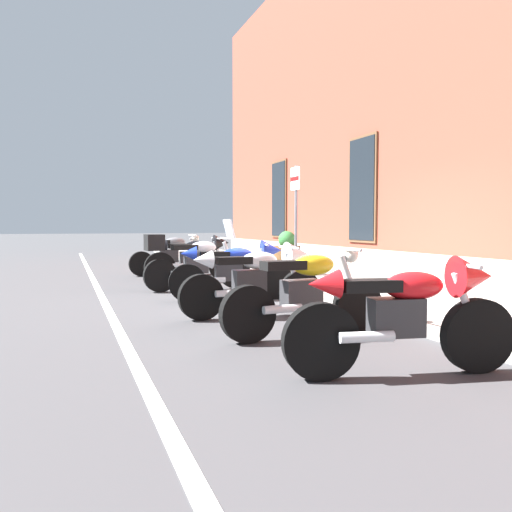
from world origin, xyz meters
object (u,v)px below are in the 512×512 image
(motorcycle_grey_naked, at_px, (172,256))
(motorcycle_yellow_naked, at_px, (307,294))
(motorcycle_white_sport, at_px, (258,276))
(parking_sign, at_px, (296,207))
(motorcycle_silver_touring, at_px, (193,261))
(motorcycle_red_sport, at_px, (410,311))
(motorcycle_black_sport, at_px, (196,256))
(barrel_planter, at_px, (287,256))
(motorcycle_blue_sport, at_px, (237,267))

(motorcycle_grey_naked, distance_m, motorcycle_yellow_naked, 7.79)
(motorcycle_white_sport, bearing_deg, parking_sign, 146.86)
(motorcycle_silver_touring, xyz_separation_m, motorcycle_red_sport, (6.27, 0.41, -0.02))
(parking_sign, bearing_deg, motorcycle_red_sport, -14.83)
(motorcycle_grey_naked, bearing_deg, motorcycle_white_sport, 0.06)
(motorcycle_white_sport, xyz_separation_m, parking_sign, (-2.67, 1.74, 1.05))
(motorcycle_white_sport, bearing_deg, motorcycle_black_sport, 177.57)
(motorcycle_white_sport, bearing_deg, motorcycle_yellow_naked, 1.81)
(motorcycle_yellow_naked, height_order, barrel_planter, barrel_planter)
(motorcycle_grey_naked, xyz_separation_m, motorcycle_blue_sport, (4.72, 0.20, 0.06))
(motorcycle_black_sport, xyz_separation_m, barrel_planter, (0.32, 2.05, -0.01))
(motorcycle_grey_naked, relative_size, motorcycle_white_sport, 1.00)
(motorcycle_silver_touring, distance_m, motorcycle_yellow_naked, 4.60)
(barrel_planter, bearing_deg, motorcycle_black_sport, -98.78)
(motorcycle_grey_naked, xyz_separation_m, barrel_planter, (2.06, 2.25, 0.06))
(motorcycle_silver_touring, bearing_deg, motorcycle_grey_naked, 176.39)
(motorcycle_grey_naked, relative_size, parking_sign, 0.91)
(motorcycle_red_sport, relative_size, parking_sign, 0.89)
(motorcycle_blue_sport, relative_size, parking_sign, 0.92)
(motorcycle_silver_touring, xyz_separation_m, motorcycle_blue_sport, (1.53, 0.40, -0.02))
(motorcycle_white_sport, xyz_separation_m, motorcycle_red_sport, (3.15, 0.20, -0.01))
(parking_sign, height_order, barrel_planter, parking_sign)
(motorcycle_black_sport, bearing_deg, motorcycle_blue_sport, -0.09)
(motorcycle_blue_sport, bearing_deg, motorcycle_white_sport, -6.78)
(motorcycle_black_sport, relative_size, motorcycle_silver_touring, 0.98)
(motorcycle_black_sport, relative_size, motorcycle_red_sport, 1.04)
(motorcycle_black_sport, bearing_deg, motorcycle_white_sport, -2.43)
(motorcycle_blue_sport, distance_m, parking_sign, 2.17)
(motorcycle_blue_sport, relative_size, motorcycle_yellow_naked, 1.02)
(motorcycle_red_sport, bearing_deg, motorcycle_yellow_naked, -174.64)
(motorcycle_black_sport, relative_size, parking_sign, 0.93)
(motorcycle_grey_naked, distance_m, motorcycle_silver_touring, 3.20)
(motorcycle_silver_touring, height_order, motorcycle_red_sport, motorcycle_silver_touring)
(motorcycle_black_sport, relative_size, motorcycle_white_sport, 1.01)
(motorcycle_white_sport, height_order, parking_sign, parking_sign)
(motorcycle_silver_touring, relative_size, barrel_planter, 2.16)
(barrel_planter, bearing_deg, parking_sign, -17.38)
(motorcycle_blue_sport, bearing_deg, motorcycle_red_sport, 0.17)
(motorcycle_black_sport, relative_size, barrel_planter, 2.13)
(motorcycle_black_sport, height_order, barrel_planter, barrel_planter)
(motorcycle_black_sport, distance_m, motorcycle_yellow_naked, 6.04)
(motorcycle_grey_naked, xyz_separation_m, parking_sign, (3.65, 1.75, 1.12))
(motorcycle_black_sport, xyz_separation_m, motorcycle_silver_touring, (1.45, -0.40, 0.01))
(motorcycle_black_sport, distance_m, motorcycle_blue_sport, 2.98)
(motorcycle_blue_sport, bearing_deg, parking_sign, 124.74)
(motorcycle_blue_sport, bearing_deg, motorcycle_grey_naked, -177.62)
(motorcycle_red_sport, bearing_deg, motorcycle_silver_touring, -176.24)
(parking_sign, xyz_separation_m, barrel_planter, (-1.58, 0.50, -1.06))
(motorcycle_grey_naked, distance_m, motorcycle_white_sport, 6.32)
(motorcycle_silver_touring, bearing_deg, motorcycle_black_sport, 164.46)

